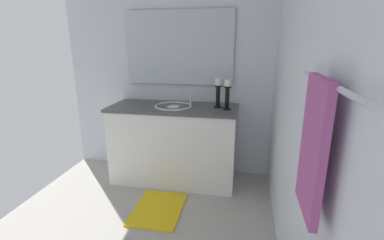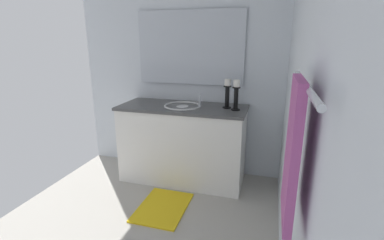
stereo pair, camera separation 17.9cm
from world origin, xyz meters
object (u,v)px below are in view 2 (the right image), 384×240
Objects in this scene: vanity_cabinet at (183,143)px; towel_near_vanity at (292,152)px; candle_holder_tall at (236,94)px; towel_bar at (305,84)px; mirror at (190,48)px; candle_holder_short at (227,93)px; bath_mat at (163,207)px; sink_basin at (183,110)px.

towel_near_vanity reaches higher than vanity_cabinet.
candle_holder_tall is 1.87m from towel_bar.
mirror is 0.78m from candle_holder_tall.
mirror is 1.71× the size of towel_bar.
candle_holder_tall is at bearing 55.35° from candle_holder_short.
towel_bar is at bearing 41.14° from bath_mat.
candle_holder_tall is 0.12m from candle_holder_short.
sink_basin is 0.61m from candle_holder_tall.
candle_holder_tall is at bearing -166.45° from towel_near_vanity.
mirror is 3.97× the size of candle_holder_tall.
candle_holder_short is at bearing -163.50° from towel_bar.
candle_holder_short is at bearing 96.45° from vanity_cabinet.
candle_holder_tall is (0.02, 0.57, 0.20)m from sink_basin.
candle_holder_tall is at bearing 62.65° from mirror.
mirror is 0.68m from candle_holder_short.
towel_near_vanity is at bearing 15.98° from candle_holder_short.
candle_holder_short is 1.92m from towel_near_vanity.
candle_holder_tall is at bearing -165.90° from towel_bar.
towel_near_vanity reaches higher than towel_bar.
sink_basin reaches higher than bath_mat.
bath_mat is at bearing -43.24° from candle_holder_tall.
towel_near_vanity is at bearing 40.64° from bath_mat.
candle_holder_short is (-0.07, -0.10, -0.00)m from candle_holder_tall.
towel_bar is at bearing 14.10° from candle_holder_tall.
mirror reaches higher than towel_near_vanity.
mirror is at bearing 180.00° from bath_mat.
candle_holder_tall is (0.30, 0.57, -0.44)m from mirror.
sink_basin is 0.56× the size of towel_bar.
bath_mat is at bearing -139.36° from towel_near_vanity.
vanity_cabinet is at bearing -150.37° from towel_bar.
sink_basin is at bearing -150.40° from towel_bar.
vanity_cabinet is at bearing -180.00° from bath_mat.
vanity_cabinet is 0.75m from bath_mat.
candle_holder_tall is at bearing 88.38° from sink_basin.
towel_bar is (1.84, 0.55, 0.38)m from candle_holder_short.
candle_holder_tall is 0.51× the size of bath_mat.
sink_basin is 0.77× the size of towel_near_vanity.
towel_bar reaches higher than bath_mat.
towel_near_vanity is at bearing 29.17° from sink_basin.
mirror is 2.31m from towel_bar.
vanity_cabinet is 0.39m from sink_basin.
towel_near_vanity is at bearing 13.55° from candle_holder_tall.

